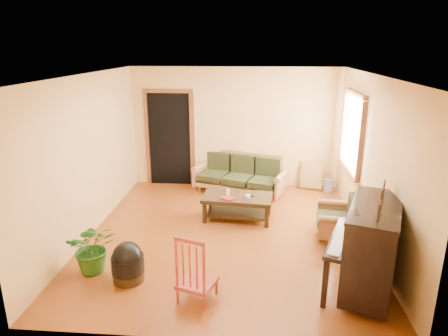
# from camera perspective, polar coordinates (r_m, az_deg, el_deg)

# --- Properties ---
(floor) EXTENTS (5.00, 5.00, 0.00)m
(floor) POSITION_cam_1_polar(r_m,az_deg,el_deg) (6.75, 0.38, -9.48)
(floor) COLOR #652C0D
(floor) RESTS_ON ground
(doorway) EXTENTS (1.08, 0.16, 2.05)m
(doorway) POSITION_cam_1_polar(r_m,az_deg,el_deg) (8.93, -7.77, 4.04)
(doorway) COLOR black
(doorway) RESTS_ON floor
(window) EXTENTS (0.12, 1.36, 1.46)m
(window) POSITION_cam_1_polar(r_m,az_deg,el_deg) (7.68, 17.89, 4.87)
(window) COLOR white
(window) RESTS_ON right_wall
(sofa) EXTENTS (2.06, 1.36, 0.81)m
(sofa) POSITION_cam_1_polar(r_m,az_deg,el_deg) (8.46, 2.11, -0.88)
(sofa) COLOR #955E36
(sofa) RESTS_ON floor
(coffee_table) EXTENTS (1.28, 0.77, 0.45)m
(coffee_table) POSITION_cam_1_polar(r_m,az_deg,el_deg) (7.23, 1.93, -5.64)
(coffee_table) COLOR black
(coffee_table) RESTS_ON floor
(armchair) EXTENTS (0.80, 0.84, 0.75)m
(armchair) POSITION_cam_1_polar(r_m,az_deg,el_deg) (6.78, 15.70, -6.50)
(armchair) COLOR #955E36
(armchair) RESTS_ON floor
(piano) EXTENTS (1.20, 1.52, 1.18)m
(piano) POSITION_cam_1_polar(r_m,az_deg,el_deg) (5.39, 20.30, -10.87)
(piano) COLOR black
(piano) RESTS_ON floor
(footstool) EXTENTS (0.57, 0.57, 0.41)m
(footstool) POSITION_cam_1_polar(r_m,az_deg,el_deg) (5.61, -13.55, -13.52)
(footstool) COLOR black
(footstool) RESTS_ON floor
(red_chair) EXTENTS (0.54, 0.57, 0.90)m
(red_chair) POSITION_cam_1_polar(r_m,az_deg,el_deg) (5.01, -3.89, -13.84)
(red_chair) COLOR maroon
(red_chair) RESTS_ON floor
(leaning_frame) EXTENTS (0.49, 0.20, 0.64)m
(leaning_frame) POSITION_cam_1_polar(r_m,az_deg,el_deg) (8.90, 12.40, -0.97)
(leaning_frame) COLOR #B78C3D
(leaning_frame) RESTS_ON floor
(ceramic_crock) EXTENTS (0.28, 0.28, 0.28)m
(ceramic_crock) POSITION_cam_1_polar(r_m,az_deg,el_deg) (8.86, 14.70, -2.44)
(ceramic_crock) COLOR #2F488F
(ceramic_crock) RESTS_ON floor
(potted_plant) EXTENTS (0.80, 0.75, 0.73)m
(potted_plant) POSITION_cam_1_polar(r_m,az_deg,el_deg) (5.88, -18.19, -10.69)
(potted_plant) COLOR #265B1A
(potted_plant) RESTS_ON floor
(book) EXTENTS (0.29, 0.30, 0.02)m
(book) POSITION_cam_1_polar(r_m,az_deg,el_deg) (6.96, -0.01, -4.48)
(book) COLOR maroon
(book) RESTS_ON coffee_table
(candle) EXTENTS (0.06, 0.06, 0.11)m
(candle) POSITION_cam_1_polar(r_m,az_deg,el_deg) (7.15, 0.58, -3.52)
(candle) COLOR white
(candle) RESTS_ON coffee_table
(glass_jar) EXTENTS (0.11, 0.11, 0.06)m
(glass_jar) POSITION_cam_1_polar(r_m,az_deg,el_deg) (7.04, 3.40, -4.10)
(glass_jar) COLOR white
(glass_jar) RESTS_ON coffee_table
(remote) EXTENTS (0.15, 0.08, 0.01)m
(remote) POSITION_cam_1_polar(r_m,az_deg,el_deg) (7.14, 3.71, -3.99)
(remote) COLOR black
(remote) RESTS_ON coffee_table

